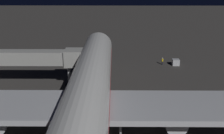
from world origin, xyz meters
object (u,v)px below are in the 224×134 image
jet_bridge (23,58)px  traffic_cone_nose_port (109,66)px  ground_crew_near_nose_gear (162,61)px  traffic_cone_nose_starboard (90,66)px  baggage_container_near_belt (176,62)px  airliner_at_gate (85,108)px

jet_bridge → traffic_cone_nose_port: bearing=-144.3°
ground_crew_near_nose_gear → traffic_cone_nose_starboard: size_ratio=3.09×
baggage_container_near_belt → traffic_cone_nose_port: 15.91m
airliner_at_gate → jet_bridge: 23.90m
baggage_container_near_belt → ground_crew_near_nose_gear: (3.08, -0.38, 0.22)m
traffic_cone_nose_port → traffic_cone_nose_starboard: bearing=0.0°
airliner_at_gate → baggage_container_near_belt: bearing=-118.7°
traffic_cone_nose_port → jet_bridge: bearing=35.7°
baggage_container_near_belt → traffic_cone_nose_starboard: size_ratio=2.93×
airliner_at_gate → traffic_cone_nose_starboard: airliner_at_gate is taller
baggage_container_near_belt → ground_crew_near_nose_gear: ground_crew_near_nose_gear is taller
jet_bridge → baggage_container_near_belt: size_ratio=15.89×
baggage_container_near_belt → ground_crew_near_nose_gear: bearing=-7.0°
baggage_container_near_belt → traffic_cone_nose_port: bearing=6.7°
traffic_cone_nose_starboard → airliner_at_gate: bearing=94.1°
jet_bridge → airliner_at_gate: bearing=124.5°
jet_bridge → traffic_cone_nose_starboard: 16.92m
jet_bridge → ground_crew_near_nose_gear: jet_bridge is taller
jet_bridge → ground_crew_near_nose_gear: 31.88m
traffic_cone_nose_port → airliner_at_gate: bearing=85.9°
jet_bridge → baggage_container_near_belt: bearing=-157.4°
baggage_container_near_belt → ground_crew_near_nose_gear: size_ratio=0.95×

